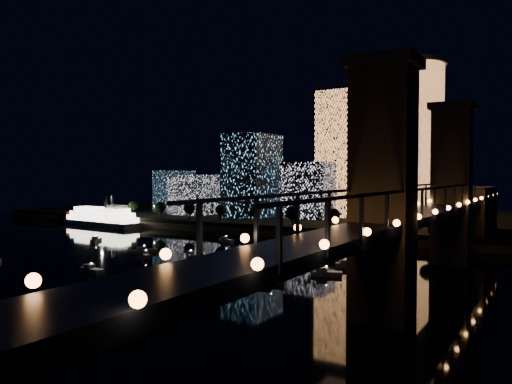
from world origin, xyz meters
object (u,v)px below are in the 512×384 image
tower_cylindrical (410,141)px  tower_rectangular (340,154)px  riverboat (99,217)px  truss_bridge (414,225)px

tower_cylindrical → tower_rectangular: tower_cylindrical is taller
tower_rectangular → riverboat: tower_rectangular is taller
tower_rectangular → truss_bridge: (75.05, -141.94, -22.90)m
tower_cylindrical → truss_bridge: 145.84m
tower_rectangular → riverboat: (-112.43, -71.29, -34.75)m
tower_cylindrical → tower_rectangular: (-38.77, 3.57, -5.53)m
tower_rectangular → riverboat: bearing=-147.6°
truss_bridge → riverboat: 200.70m
truss_bridge → riverboat: truss_bridge is taller
truss_bridge → riverboat: (-187.48, 70.65, -11.85)m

